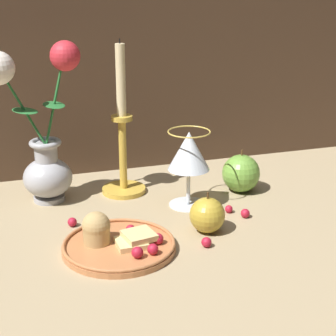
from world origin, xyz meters
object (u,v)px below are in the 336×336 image
object	(u,v)px
vase	(42,141)
apple_beside_vase	(207,215)
wine_glass	(189,154)
apple_near_glass	(241,173)
plate_with_pastries	(116,242)
candlestick	(123,147)

from	to	relation	value
vase	apple_beside_vase	distance (m)	0.37
wine_glass	apple_near_glass	world-z (taller)	wine_glass
apple_near_glass	apple_beside_vase	bearing A→B (deg)	-131.10
vase	apple_beside_vase	xyz separation A→B (m)	(0.27, -0.23, -0.10)
plate_with_pastries	wine_glass	world-z (taller)	wine_glass
plate_with_pastries	apple_beside_vase	bearing A→B (deg)	5.96
wine_glass	vase	bearing A→B (deg)	158.91
wine_glass	apple_near_glass	distance (m)	0.16
candlestick	apple_near_glass	bearing A→B (deg)	-16.52
vase	apple_near_glass	size ratio (longest dim) A/B	3.51
vase	wine_glass	size ratio (longest dim) A/B	2.09
plate_with_pastries	candlestick	bearing A→B (deg)	73.62
vase	wine_glass	xyz separation A→B (m)	(0.28, -0.11, -0.02)
wine_glass	plate_with_pastries	bearing A→B (deg)	-141.88
wine_glass	candlestick	bearing A→B (deg)	135.10
wine_glass	apple_beside_vase	size ratio (longest dim) A/B	2.02
plate_with_pastries	apple_near_glass	size ratio (longest dim) A/B	2.10
candlestick	apple_beside_vase	xyz separation A→B (m)	(0.10, -0.24, -0.07)
plate_with_pastries	vase	bearing A→B (deg)	110.09
apple_near_glass	candlestick	bearing A→B (deg)	163.48
apple_near_glass	plate_with_pastries	bearing A→B (deg)	-150.30
wine_glass	candlestick	size ratio (longest dim) A/B	0.48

